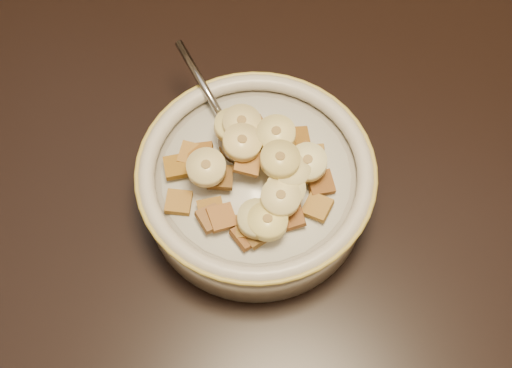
# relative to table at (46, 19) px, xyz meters

# --- Properties ---
(floor) EXTENTS (4.00, 4.50, 0.10)m
(floor) POSITION_rel_table_xyz_m (0.00, 0.00, -0.78)
(floor) COLOR #422816
(floor) RESTS_ON ground
(table) EXTENTS (1.43, 0.95, 0.04)m
(table) POSITION_rel_table_xyz_m (0.00, 0.00, 0.00)
(table) COLOR black
(table) RESTS_ON floor
(cereal_bowl) EXTENTS (0.19, 0.19, 0.05)m
(cereal_bowl) POSITION_rel_table_xyz_m (0.27, -0.15, 0.04)
(cereal_bowl) COLOR #B0A898
(cereal_bowl) RESTS_ON table
(milk) EXTENTS (0.16, 0.16, 0.00)m
(milk) POSITION_rel_table_xyz_m (0.27, -0.15, 0.07)
(milk) COLOR silver
(milk) RESTS_ON cereal_bowl
(spoon) EXTENTS (0.06, 0.06, 0.01)m
(spoon) POSITION_rel_table_xyz_m (0.25, -0.13, 0.07)
(spoon) COLOR #9C9D9E
(spoon) RESTS_ON cereal_bowl
(cereal_square_0) EXTENTS (0.02, 0.02, 0.01)m
(cereal_square_0) POSITION_rel_table_xyz_m (0.22, -0.15, 0.07)
(cereal_square_0) COLOR #9A6420
(cereal_square_0) RESTS_ON milk
(cereal_square_1) EXTENTS (0.03, 0.03, 0.01)m
(cereal_square_1) POSITION_rel_table_xyz_m (0.26, -0.12, 0.08)
(cereal_square_1) COLOR olive
(cereal_square_1) RESTS_ON milk
(cereal_square_2) EXTENTS (0.03, 0.03, 0.01)m
(cereal_square_2) POSITION_rel_table_xyz_m (0.28, -0.21, 0.07)
(cereal_square_2) COLOR brown
(cereal_square_2) RESTS_ON milk
(cereal_square_3) EXTENTS (0.03, 0.03, 0.01)m
(cereal_square_3) POSITION_rel_table_xyz_m (0.23, -0.15, 0.08)
(cereal_square_3) COLOR brown
(cereal_square_3) RESTS_ON milk
(cereal_square_4) EXTENTS (0.02, 0.02, 0.01)m
(cereal_square_4) POSITION_rel_table_xyz_m (0.30, -0.13, 0.08)
(cereal_square_4) COLOR #8A5918
(cereal_square_4) RESTS_ON milk
(cereal_square_5) EXTENTS (0.03, 0.03, 0.01)m
(cereal_square_5) POSITION_rel_table_xyz_m (0.26, -0.20, 0.08)
(cereal_square_5) COLOR #965C26
(cereal_square_5) RESTS_ON milk
(cereal_square_6) EXTENTS (0.03, 0.03, 0.01)m
(cereal_square_6) POSITION_rel_table_xyz_m (0.25, -0.20, 0.07)
(cereal_square_6) COLOR brown
(cereal_square_6) RESTS_ON milk
(cereal_square_7) EXTENTS (0.02, 0.03, 0.01)m
(cereal_square_7) POSITION_rel_table_xyz_m (0.31, -0.13, 0.08)
(cereal_square_7) COLOR olive
(cereal_square_7) RESTS_ON milk
(cereal_square_8) EXTENTS (0.03, 0.03, 0.01)m
(cereal_square_8) POSITION_rel_table_xyz_m (0.21, -0.17, 0.07)
(cereal_square_8) COLOR #8C5E18
(cereal_square_8) RESTS_ON milk
(cereal_square_9) EXTENTS (0.03, 0.03, 0.01)m
(cereal_square_9) POSITION_rel_table_xyz_m (0.30, -0.11, 0.07)
(cereal_square_9) COLOR brown
(cereal_square_9) RESTS_ON milk
(cereal_square_10) EXTENTS (0.02, 0.02, 0.01)m
(cereal_square_10) POSITION_rel_table_xyz_m (0.33, -0.17, 0.07)
(cereal_square_10) COLOR olive
(cereal_square_10) RESTS_ON milk
(cereal_square_11) EXTENTS (0.03, 0.03, 0.01)m
(cereal_square_11) POSITION_rel_table_xyz_m (0.28, -0.20, 0.07)
(cereal_square_11) COLOR brown
(cereal_square_11) RESTS_ON milk
(cereal_square_12) EXTENTS (0.03, 0.03, 0.01)m
(cereal_square_12) POSITION_rel_table_xyz_m (0.23, -0.16, 0.08)
(cereal_square_12) COLOR brown
(cereal_square_12) RESTS_ON milk
(cereal_square_13) EXTENTS (0.02, 0.02, 0.01)m
(cereal_square_13) POSITION_rel_table_xyz_m (0.24, -0.17, 0.08)
(cereal_square_13) COLOR #976035
(cereal_square_13) RESTS_ON milk
(cereal_square_14) EXTENTS (0.03, 0.03, 0.01)m
(cereal_square_14) POSITION_rel_table_xyz_m (0.27, -0.13, 0.08)
(cereal_square_14) COLOR brown
(cereal_square_14) RESTS_ON milk
(cereal_square_15) EXTENTS (0.03, 0.02, 0.01)m
(cereal_square_15) POSITION_rel_table_xyz_m (0.25, -0.17, 0.08)
(cereal_square_15) COLOR brown
(cereal_square_15) RESTS_ON milk
(cereal_square_16) EXTENTS (0.03, 0.03, 0.01)m
(cereal_square_16) POSITION_rel_table_xyz_m (0.23, -0.16, 0.08)
(cereal_square_16) COLOR brown
(cereal_square_16) RESTS_ON milk
(cereal_square_17) EXTENTS (0.02, 0.02, 0.01)m
(cereal_square_17) POSITION_rel_table_xyz_m (0.30, -0.19, 0.08)
(cereal_square_17) COLOR brown
(cereal_square_17) RESTS_ON milk
(cereal_square_18) EXTENTS (0.03, 0.03, 0.01)m
(cereal_square_18) POSITION_rel_table_xyz_m (0.33, -0.15, 0.07)
(cereal_square_18) COLOR brown
(cereal_square_18) RESTS_ON milk
(cereal_square_19) EXTENTS (0.03, 0.03, 0.01)m
(cereal_square_19) POSITION_rel_table_xyz_m (0.31, -0.13, 0.08)
(cereal_square_19) COLOR brown
(cereal_square_19) RESTS_ON milk
(cereal_square_20) EXTENTS (0.03, 0.03, 0.01)m
(cereal_square_20) POSITION_rel_table_xyz_m (0.25, -0.20, 0.07)
(cereal_square_20) COLOR brown
(cereal_square_20) RESTS_ON milk
(cereal_square_21) EXTENTS (0.02, 0.02, 0.01)m
(cereal_square_21) POSITION_rel_table_xyz_m (0.27, -0.15, 0.09)
(cereal_square_21) COLOR olive
(cereal_square_21) RESTS_ON milk
(cereal_square_22) EXTENTS (0.02, 0.02, 0.01)m
(cereal_square_22) POSITION_rel_table_xyz_m (0.25, -0.11, 0.08)
(cereal_square_22) COLOR brown
(cereal_square_22) RESTS_ON milk
(cereal_square_23) EXTENTS (0.02, 0.02, 0.01)m
(cereal_square_23) POSITION_rel_table_xyz_m (0.28, -0.14, 0.08)
(cereal_square_23) COLOR brown
(cereal_square_23) RESTS_ON milk
(cereal_square_24) EXTENTS (0.02, 0.02, 0.01)m
(cereal_square_24) POSITION_rel_table_xyz_m (0.22, -0.20, 0.07)
(cereal_square_24) COLOR #94601C
(cereal_square_24) RESTS_ON milk
(cereal_square_25) EXTENTS (0.03, 0.03, 0.01)m
(cereal_square_25) POSITION_rel_table_xyz_m (0.25, -0.11, 0.07)
(cereal_square_25) COLOR brown
(cereal_square_25) RESTS_ON milk
(cereal_square_26) EXTENTS (0.03, 0.03, 0.01)m
(cereal_square_26) POSITION_rel_table_xyz_m (0.31, -0.18, 0.07)
(cereal_square_26) COLOR #945322
(cereal_square_26) RESTS_ON milk
(cereal_square_27) EXTENTS (0.03, 0.03, 0.01)m
(cereal_square_27) POSITION_rel_table_xyz_m (0.24, -0.12, 0.08)
(cereal_square_27) COLOR brown
(cereal_square_27) RESTS_ON milk
(cereal_square_28) EXTENTS (0.03, 0.03, 0.01)m
(cereal_square_28) POSITION_rel_table_xyz_m (0.29, -0.21, 0.07)
(cereal_square_28) COLOR brown
(cereal_square_28) RESTS_ON milk
(banana_slice_0) EXTENTS (0.04, 0.04, 0.01)m
(banana_slice_0) POSITION_rel_table_xyz_m (0.30, -0.15, 0.09)
(banana_slice_0) COLOR beige
(banana_slice_0) RESTS_ON milk
(banana_slice_1) EXTENTS (0.04, 0.04, 0.01)m
(banana_slice_1) POSITION_rel_table_xyz_m (0.26, -0.14, 0.10)
(banana_slice_1) COLOR #DDC573
(banana_slice_1) RESTS_ON milk
(banana_slice_2) EXTENTS (0.04, 0.04, 0.01)m
(banana_slice_2) POSITION_rel_table_xyz_m (0.28, -0.13, 0.10)
(banana_slice_2) COLOR #FCDE7C
(banana_slice_2) RESTS_ON milk
(banana_slice_3) EXTENTS (0.03, 0.03, 0.02)m
(banana_slice_3) POSITION_rel_table_xyz_m (0.30, -0.17, 0.09)
(banana_slice_3) COLOR beige
(banana_slice_3) RESTS_ON milk
(banana_slice_4) EXTENTS (0.04, 0.04, 0.01)m
(banana_slice_4) POSITION_rel_table_xyz_m (0.30, -0.18, 0.09)
(banana_slice_4) COLOR beige
(banana_slice_4) RESTS_ON milk
(banana_slice_5) EXTENTS (0.03, 0.03, 0.01)m
(banana_slice_5) POSITION_rel_table_xyz_m (0.29, -0.15, 0.10)
(banana_slice_5) COLOR #DDD16D
(banana_slice_5) RESTS_ON milk
(banana_slice_6) EXTENTS (0.04, 0.04, 0.01)m
(banana_slice_6) POSITION_rel_table_xyz_m (0.29, -0.20, 0.08)
(banana_slice_6) COLOR #E1D986
(banana_slice_6) RESTS_ON milk
(banana_slice_7) EXTENTS (0.04, 0.04, 0.01)m
(banana_slice_7) POSITION_rel_table_xyz_m (0.31, -0.14, 0.09)
(banana_slice_7) COLOR #FFF1A4
(banana_slice_7) RESTS_ON milk
(banana_slice_8) EXTENTS (0.04, 0.04, 0.01)m
(banana_slice_8) POSITION_rel_table_xyz_m (0.25, -0.13, 0.10)
(banana_slice_8) COLOR #DDC37E
(banana_slice_8) RESTS_ON milk
(banana_slice_9) EXTENTS (0.03, 0.03, 0.02)m
(banana_slice_9) POSITION_rel_table_xyz_m (0.25, -0.13, 0.09)
(banana_slice_9) COLOR #D4C680
(banana_slice_9) RESTS_ON milk
(banana_slice_10) EXTENTS (0.03, 0.04, 0.01)m
(banana_slice_10) POSITION_rel_table_xyz_m (0.30, -0.20, 0.09)
(banana_slice_10) COLOR #DECC72
(banana_slice_10) RESTS_ON milk
(banana_slice_11) EXTENTS (0.04, 0.04, 0.01)m
(banana_slice_11) POSITION_rel_table_xyz_m (0.24, -0.17, 0.09)
(banana_slice_11) COLOR #E9D088
(banana_slice_11) RESTS_ON milk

